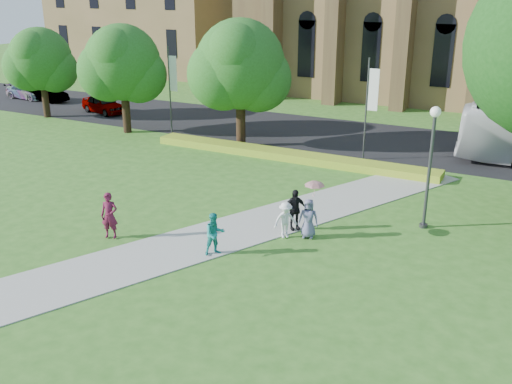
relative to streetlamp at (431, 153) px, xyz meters
The scene contains 19 objects.
ground 10.46m from the streetlamp, 139.09° to the right, with size 160.00×160.00×0.00m, color #33691F.
road 15.79m from the streetlamp, 119.05° to the left, with size 160.00×10.00×0.02m, color black.
footpath 9.86m from the streetlamp, 143.75° to the right, with size 3.20×30.00×0.04m, color #B2B2A8.
flower_hedge 12.02m from the streetlamp, 144.81° to the left, with size 18.00×1.40×0.45m, color yellow.
streetlamp is the anchor object (origin of this frame).
street_tree_0 23.77m from the streetlamp, 161.57° to the left, with size 5.20×5.20×7.50m.
street_tree_1 15.81m from the streetlamp, 149.35° to the left, with size 5.60×5.60×8.05m.
street_tree_2 32.65m from the streetlamp, 164.90° to the left, with size 4.80×4.80×6.95m.
banner_pole_0 10.23m from the streetlamp, 121.76° to the left, with size 0.70×0.10×6.00m.
banner_pole_1 21.25m from the streetlamp, 155.83° to the left, with size 0.70×0.10×6.00m.
car_0 30.87m from the streetlamp, 157.66° to the left, with size 1.76×4.38×1.49m, color gray.
car_1 38.87m from the streetlamp, 160.03° to the left, with size 1.43×4.11×1.36m, color gray.
car_2 41.52m from the streetlamp, 161.20° to the left, with size 1.82×4.47×1.30m, color gray.
pedestrian_0 13.40m from the streetlamp, 147.12° to the right, with size 0.70×0.46×1.92m, color #56132C.
pedestrian_1 9.50m from the streetlamp, 134.98° to the right, with size 0.81×0.63×1.67m, color teal.
pedestrian_2 6.60m from the streetlamp, 141.42° to the right, with size 0.98×0.56×1.52m, color white.
pedestrian_3 6.07m from the streetlamp, 149.08° to the right, with size 1.04×0.43×1.77m, color black.
pedestrian_4 5.73m from the streetlamp, 139.76° to the right, with size 0.80×0.52×1.64m, color slate.
parasol 5.15m from the streetlamp, 139.30° to the right, with size 0.78×0.78×0.69m, color #C0878C.
Camera 1 is at (11.70, -16.81, 9.70)m, focal length 40.00 mm.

